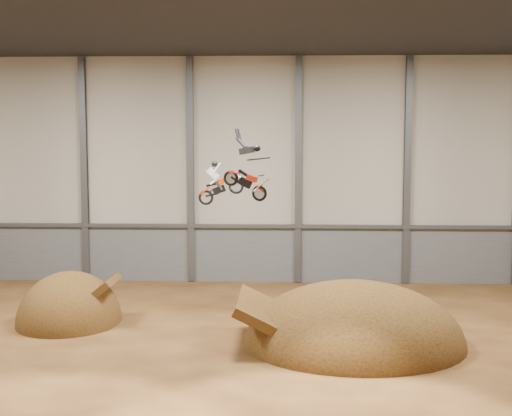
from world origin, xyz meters
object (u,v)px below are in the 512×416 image
Objects in this scene: landing_ramp at (354,345)px; takeoff_ramp at (70,322)px; fmx_rider_a at (224,178)px; fmx_rider_b at (242,165)px.

takeoff_ramp is at bearing 166.98° from landing_ramp.
landing_ramp is (13.71, -3.17, 0.00)m from takeoff_ramp.
fmx_rider_a is (7.65, 0.26, 7.17)m from takeoff_ramp.
landing_ramp is at bearing 19.67° from fmx_rider_b.
fmx_rider_b reaches higher than fmx_rider_a.
fmx_rider_a is 0.80× the size of fmx_rider_b.
takeoff_ramp is 10.49m from fmx_rider_a.
takeoff_ramp is 14.07m from landing_ramp.
fmx_rider_a reaches higher than landing_ramp.
landing_ramp is 9.38m from fmx_rider_b.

